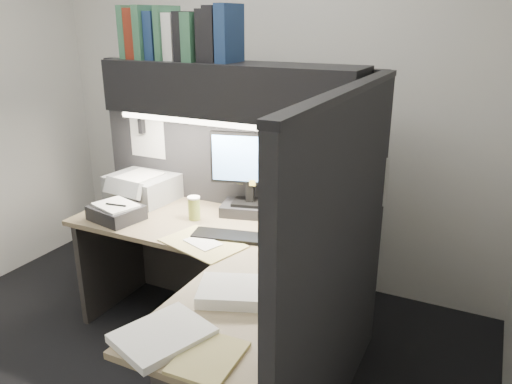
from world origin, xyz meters
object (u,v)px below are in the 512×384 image
overhead_shelf (229,90)px  notebook_stack (117,213)px  printer (143,187)px  desk (212,333)px  coffee_cup (194,209)px  monitor (250,183)px  keyboard (229,236)px  telephone (337,224)px

overhead_shelf → notebook_stack: size_ratio=5.38×
overhead_shelf → printer: overhead_shelf is taller
desk → coffee_cup: coffee_cup is taller
overhead_shelf → monitor: bearing=35.2°
monitor → coffee_cup: (-0.27, -0.22, -0.14)m
coffee_cup → printer: (-0.51, 0.16, 0.02)m
keyboard → monitor: bearing=85.9°
telephone → notebook_stack: size_ratio=0.80×
overhead_shelf → telephone: (0.66, 0.05, -0.73)m
notebook_stack → monitor: bearing=32.1°
monitor → keyboard: monitor is taller
coffee_cup → desk: bearing=-51.8°
printer → coffee_cup: bearing=-11.9°
telephone → coffee_cup: (-0.83, -0.20, 0.02)m
keyboard → telephone: telephone is taller
monitor → keyboard: 0.42m
notebook_stack → coffee_cup: bearing=26.6°
overhead_shelf → notebook_stack: bearing=-148.4°
overhead_shelf → notebook_stack: (-0.59, -0.36, -0.73)m
telephone → printer: (-1.34, -0.04, 0.04)m
telephone → printer: size_ratio=0.55×
keyboard → notebook_stack: bearing=172.3°
notebook_stack → telephone: bearing=18.2°
coffee_cup → notebook_stack: coffee_cup is taller
telephone → desk: bearing=-124.8°
telephone → overhead_shelf: bearing=173.7°
telephone → notebook_stack: bearing=-172.3°
printer → telephone: bearing=7.4°
telephone → notebook_stack: (-1.25, -0.41, -0.00)m
printer → notebook_stack: size_ratio=1.45×
overhead_shelf → coffee_cup: bearing=-138.1°
keyboard → telephone: (0.51, 0.34, 0.03)m
printer → overhead_shelf: bearing=5.1°
monitor → telephone: (0.57, -0.02, -0.16)m
overhead_shelf → monitor: size_ratio=3.00×
monitor → keyboard: size_ratio=1.25×
monitor → notebook_stack: monitor is taller
desk → notebook_stack: 1.03m
monitor → printer: 0.78m
overhead_shelf → telephone: 0.98m
monitor → desk: bearing=-90.4°
telephone → monitor: bearing=167.7°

